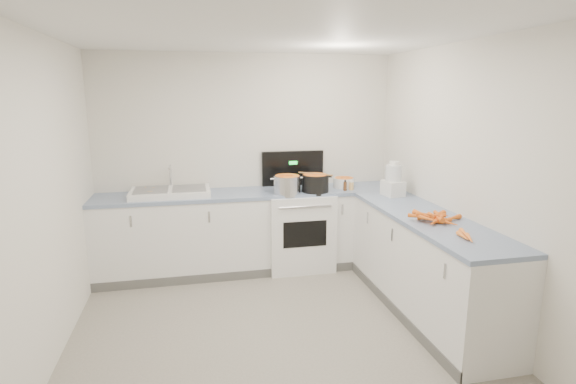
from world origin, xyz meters
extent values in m
cube|color=white|center=(0.00, 1.70, 0.45)|extent=(3.50, 0.60, 0.90)
cube|color=#7C8EAF|center=(0.00, 1.70, 0.92)|extent=(3.50, 0.62, 0.04)
cube|color=white|center=(1.45, 0.30, 0.45)|extent=(0.60, 2.20, 0.90)
cube|color=#7C8EAF|center=(1.45, 0.30, 0.92)|extent=(0.62, 2.20, 0.04)
cube|color=white|center=(0.55, 1.68, 0.45)|extent=(0.76, 0.65, 0.90)
cube|color=black|center=(0.55, 1.98, 1.15)|extent=(0.76, 0.05, 0.42)
cube|color=white|center=(-0.90, 1.70, 0.97)|extent=(0.86, 0.52, 0.07)
cube|color=slate|center=(-1.10, 1.70, 1.01)|extent=(0.36, 0.42, 0.01)
cube|color=slate|center=(-0.70, 1.70, 1.01)|extent=(0.36, 0.42, 0.01)
cylinder|color=silver|center=(-0.90, 1.92, 1.13)|extent=(0.03, 0.03, 0.24)
cylinder|color=silver|center=(0.38, 1.53, 1.03)|extent=(0.32, 0.32, 0.22)
cylinder|color=black|center=(0.72, 1.54, 1.03)|extent=(0.38, 0.38, 0.22)
cylinder|color=#AD7A47|center=(0.72, 1.54, 1.15)|extent=(0.34, 0.28, 0.02)
cylinder|color=white|center=(1.12, 1.70, 1.00)|extent=(0.32, 0.32, 0.12)
cylinder|color=#593319|center=(1.07, 1.53, 0.99)|extent=(0.04, 0.04, 0.10)
cylinder|color=#E5B266|center=(1.16, 1.54, 0.99)|extent=(0.05, 0.05, 0.09)
cube|color=white|center=(1.50, 1.16, 1.02)|extent=(0.22, 0.25, 0.17)
cylinder|color=silver|center=(1.50, 1.16, 1.19)|extent=(0.18, 0.18, 0.18)
cylinder|color=white|center=(1.50, 1.16, 1.30)|extent=(0.10, 0.10, 0.04)
cone|color=orange|center=(1.53, 0.26, 0.96)|extent=(0.06, 0.21, 0.04)
cone|color=orange|center=(1.58, 0.12, 0.96)|extent=(0.20, 0.12, 0.05)
cone|color=orange|center=(1.36, 0.04, 0.96)|extent=(0.17, 0.14, 0.04)
cone|color=orange|center=(1.47, 0.01, 0.96)|extent=(0.12, 0.19, 0.04)
cone|color=orange|center=(1.43, 0.16, 0.96)|extent=(0.18, 0.13, 0.04)
cone|color=orange|center=(1.52, 0.26, 0.97)|extent=(0.18, 0.12, 0.05)
cone|color=orange|center=(1.36, 0.04, 0.96)|extent=(0.15, 0.16, 0.05)
cone|color=orange|center=(1.45, 0.19, 0.96)|extent=(0.09, 0.18, 0.05)
cone|color=orange|center=(1.46, 0.06, 0.96)|extent=(0.18, 0.10, 0.04)
cone|color=orange|center=(1.37, 0.19, 0.96)|extent=(0.17, 0.08, 0.05)
cone|color=orange|center=(1.43, 0.15, 0.96)|extent=(0.15, 0.20, 0.05)
cone|color=orange|center=(1.41, 0.14, 0.96)|extent=(0.05, 0.17, 0.05)
cone|color=orange|center=(1.43, 0.13, 0.98)|extent=(0.22, 0.05, 0.04)
cone|color=orange|center=(1.41, 0.07, 0.99)|extent=(0.07, 0.17, 0.05)
cone|color=orange|center=(1.30, 0.16, 1.01)|extent=(0.10, 0.19, 0.05)
cone|color=orange|center=(1.49, 0.15, 0.98)|extent=(0.14, 0.20, 0.04)
cone|color=orange|center=(1.42, 0.17, 0.98)|extent=(0.22, 0.08, 0.04)
cone|color=orange|center=(1.33, 0.13, 1.01)|extent=(0.18, 0.11, 0.05)
cone|color=orange|center=(1.30, 0.05, 0.99)|extent=(0.10, 0.17, 0.04)
cone|color=orange|center=(1.26, 0.14, 0.99)|extent=(0.16, 0.16, 0.04)
cone|color=orange|center=(1.45, 0.15, 0.98)|extent=(0.21, 0.15, 0.05)
cone|color=orange|center=(1.39, -0.41, 0.96)|extent=(0.10, 0.18, 0.04)
cone|color=orange|center=(1.37, -0.35, 0.96)|extent=(0.07, 0.18, 0.04)
cone|color=orange|center=(1.43, -0.29, 0.96)|extent=(0.09, 0.19, 0.04)
cube|color=tan|center=(-1.14, 1.65, 1.01)|extent=(0.05, 0.01, 0.00)
cube|color=tan|center=(-1.12, 1.59, 1.02)|extent=(0.05, 0.03, 0.00)
cube|color=tan|center=(-1.10, 1.60, 1.02)|extent=(0.04, 0.01, 0.00)
cube|color=tan|center=(-1.19, 1.62, 1.01)|extent=(0.05, 0.03, 0.00)
cube|color=tan|center=(-1.11, 1.76, 1.01)|extent=(0.04, 0.02, 0.00)
cube|color=tan|center=(-1.08, 1.79, 1.02)|extent=(0.02, 0.03, 0.00)
cube|color=tan|center=(-1.18, 1.83, 1.02)|extent=(0.02, 0.04, 0.00)
cube|color=tan|center=(-1.06, 1.73, 1.01)|extent=(0.02, 0.04, 0.00)
cube|color=tan|center=(-1.18, 1.78, 1.01)|extent=(0.04, 0.04, 0.00)
camera|label=1|loc=(-0.66, -3.31, 2.04)|focal=28.00mm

